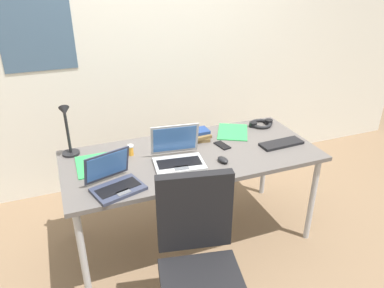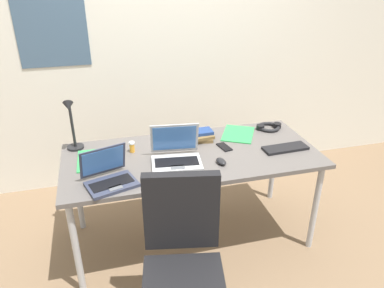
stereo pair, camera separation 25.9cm
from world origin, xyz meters
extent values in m
plane|color=#7A6047|center=(0.00, 0.00, 0.00)|extent=(12.00, 12.00, 0.00)
cube|color=silver|center=(0.00, 1.10, 1.30)|extent=(6.00, 0.12, 2.60)
cube|color=#3F5972|center=(-0.90, 1.04, 1.55)|extent=(0.56, 0.01, 0.76)
cube|color=#595451|center=(0.00, 0.00, 0.72)|extent=(1.80, 0.80, 0.03)
cylinder|color=#B2B5BA|center=(-0.84, -0.34, 0.35)|extent=(0.04, 0.04, 0.71)
cylinder|color=#B2B5BA|center=(0.84, -0.34, 0.35)|extent=(0.04, 0.04, 0.71)
cylinder|color=#B2B5BA|center=(-0.84, 0.34, 0.35)|extent=(0.04, 0.04, 0.71)
cylinder|color=#B2B5BA|center=(0.84, 0.34, 0.35)|extent=(0.04, 0.04, 0.71)
cylinder|color=black|center=(-0.80, 0.31, 0.75)|extent=(0.12, 0.12, 0.02)
cylinder|color=black|center=(-0.80, 0.31, 0.93)|extent=(0.02, 0.02, 0.34)
cylinder|color=black|center=(-0.80, 0.27, 1.10)|extent=(0.01, 0.08, 0.01)
cone|color=black|center=(-0.80, 0.23, 1.10)|extent=(0.07, 0.09, 0.09)
cube|color=#B7BABC|center=(-0.14, -0.12, 0.75)|extent=(0.36, 0.27, 0.02)
cube|color=black|center=(-0.14, -0.12, 0.76)|extent=(0.31, 0.16, 0.00)
cube|color=#595B60|center=(-0.15, -0.19, 0.76)|extent=(0.10, 0.06, 0.00)
cube|color=#B7BABC|center=(-0.12, 0.02, 0.87)|extent=(0.34, 0.10, 0.22)
cube|color=#3F72BF|center=(-0.12, 0.01, 0.87)|extent=(0.30, 0.08, 0.19)
cube|color=#33384C|center=(-0.58, -0.27, 0.75)|extent=(0.34, 0.28, 0.02)
cube|color=black|center=(-0.58, -0.27, 0.76)|extent=(0.28, 0.18, 0.00)
cube|color=#595B60|center=(-0.56, -0.34, 0.76)|extent=(0.09, 0.07, 0.00)
cube|color=#33384C|center=(-0.61, -0.15, 0.86)|extent=(0.30, 0.14, 0.20)
cube|color=#3F72BF|center=(-0.61, -0.16, 0.86)|extent=(0.26, 0.12, 0.16)
cube|color=black|center=(0.68, -0.10, 0.75)|extent=(0.33, 0.13, 0.02)
ellipsoid|color=black|center=(0.15, -0.18, 0.76)|extent=(0.07, 0.10, 0.03)
cube|color=black|center=(0.26, 0.04, 0.74)|extent=(0.09, 0.15, 0.01)
torus|color=black|center=(0.72, 0.27, 0.75)|extent=(0.18, 0.18, 0.03)
cylinder|color=black|center=(0.64, 0.27, 0.76)|extent=(0.06, 0.06, 0.04)
cylinder|color=black|center=(0.79, 0.27, 0.76)|extent=(0.06, 0.06, 0.04)
cylinder|color=gold|center=(-0.41, 0.14, 0.77)|extent=(0.04, 0.04, 0.06)
cylinder|color=white|center=(-0.41, 0.14, 0.81)|extent=(0.04, 0.04, 0.01)
cube|color=brown|center=(0.12, 0.21, 0.75)|extent=(0.21, 0.18, 0.03)
cube|color=brown|center=(0.11, 0.20, 0.78)|extent=(0.21, 0.16, 0.02)
cube|color=navy|center=(0.12, 0.22, 0.80)|extent=(0.18, 0.12, 0.02)
cube|color=green|center=(0.44, 0.23, 0.74)|extent=(0.35, 0.38, 0.01)
cube|color=green|center=(-0.67, 0.08, 0.74)|extent=(0.24, 0.31, 0.01)
cube|color=black|center=(-0.27, -0.86, 0.42)|extent=(0.52, 0.52, 0.07)
cube|color=black|center=(-0.23, -0.62, 0.73)|extent=(0.42, 0.14, 0.48)
camera|label=1|loc=(-0.84, -2.16, 1.97)|focal=34.60mm
camera|label=2|loc=(-0.60, -2.24, 1.97)|focal=34.60mm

